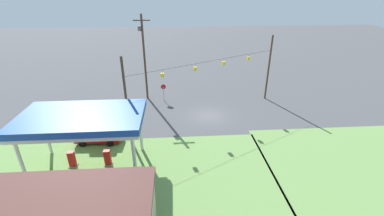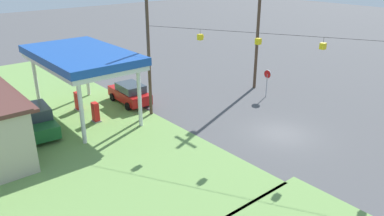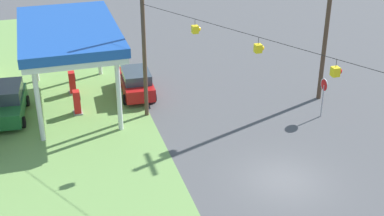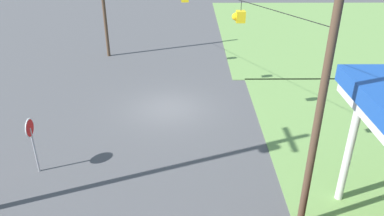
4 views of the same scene
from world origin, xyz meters
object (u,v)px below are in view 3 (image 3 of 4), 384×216
Objects in this scene: utility_pole_main at (329,2)px; car_at_pumps_front at (136,82)px; car_at_pumps_rear at (8,102)px; fuel_pump_far at (72,83)px; gas_station_canopy at (68,34)px; fuel_pump_near at (77,103)px; stop_sign_roadside at (324,89)px.

car_at_pumps_front is at bearing 70.96° from utility_pole_main.
car_at_pumps_rear reaches higher than car_at_pumps_front.
car_at_pumps_front is 0.40× the size of utility_pole_main.
utility_pole_main is (-2.93, -19.37, 5.39)m from car_at_pumps_rear.
gas_station_canopy is at bearing 179.94° from fuel_pump_far.
car_at_pumps_rear is at bearing 79.35° from fuel_pump_near.
utility_pole_main is at bearing 154.58° from stop_sign_roadside.
gas_station_canopy reaches higher than car_at_pumps_front.
car_at_pumps_rear reaches higher than fuel_pump_near.
fuel_pump_far is (1.55, -0.00, -3.93)m from gas_station_canopy.
car_at_pumps_front is 13.17m from utility_pole_main.
stop_sign_roadside is at bearing 78.99° from car_at_pumps_rear.
gas_station_canopy is at bearing 95.16° from car_at_pumps_front.
fuel_pump_near is at bearing 81.95° from utility_pole_main.
fuel_pump_near is 0.62× the size of stop_sign_roadside.
gas_station_canopy is at bearing 0.06° from fuel_pump_near.
stop_sign_roadside is (-7.69, -14.20, 1.08)m from fuel_pump_far.
car_at_pumps_rear is at bearing -106.36° from stop_sign_roadside.
fuel_pump_near is 0.32× the size of car_at_pumps_rear.
stop_sign_roadside reaches higher than fuel_pump_far.
gas_station_canopy is 5.50m from car_at_pumps_front.
gas_station_canopy is 6.52× the size of fuel_pump_far.
stop_sign_roadside reaches higher than car_at_pumps_rear.
stop_sign_roadside is 0.22× the size of utility_pole_main.
utility_pole_main is (-3.72, -15.35, 1.73)m from gas_station_canopy.
fuel_pump_near is (-1.55, -0.00, -3.93)m from gas_station_canopy.
fuel_pump_near is at bearing 84.70° from car_at_pumps_rear.
fuel_pump_far is 16.18m from stop_sign_roadside.
fuel_pump_near is 4.39m from car_at_pumps_front.
stop_sign_roadside is (-6.33, -10.17, 0.89)m from car_at_pumps_front.
fuel_pump_near is 14.96m from stop_sign_roadside.
car_at_pumps_rear is at bearing 120.19° from fuel_pump_far.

